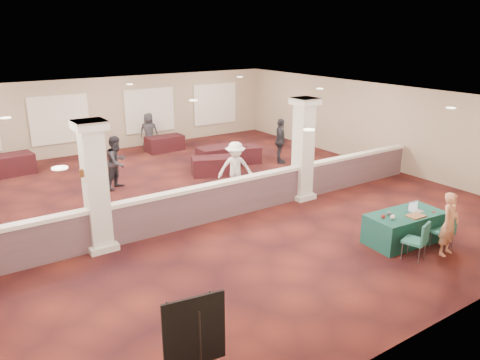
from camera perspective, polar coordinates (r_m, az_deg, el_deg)
ground at (r=14.69m, az=-5.33°, el=-2.75°), size 16.00×16.00×0.00m
wall_back at (r=21.44m, az=-15.94°, el=7.68°), size 16.00×0.04×3.20m
wall_front at (r=8.49m, az=21.71°, el=-8.34°), size 16.00×0.04×3.20m
wall_right at (r=19.24m, az=16.01°, el=6.56°), size 0.04×16.00×3.20m
ceiling at (r=13.89m, az=-5.71°, el=9.69°), size 16.00×16.00×0.02m
partition_wall at (r=13.27m, az=-2.27°, el=-2.37°), size 15.60×0.28×1.10m
column_left at (r=11.58m, az=-17.21°, el=-0.68°), size 0.72×0.72×3.20m
column_right at (r=14.68m, az=7.70°, el=3.85°), size 0.72×0.72×3.20m
sconce_left at (r=11.40m, az=-18.71°, el=0.81°), size 0.12×0.12×0.18m
sconce_right at (r=11.55m, az=-16.06°, el=1.27°), size 0.12×0.12×0.18m
near_table at (r=12.60m, az=19.38°, el=-5.48°), size 2.07×1.14×0.77m
conf_chair_main at (r=12.49m, az=23.82°, el=-5.61°), size 0.45×0.46×0.86m
conf_chair_side at (r=11.64m, az=20.98°, el=-6.66°), size 0.60×0.60×0.96m
easel_board at (r=7.11m, az=-5.59°, el=-18.02°), size 0.94×0.52×1.60m
woman at (r=12.15m, az=24.16°, el=-4.93°), size 0.61×0.45×1.56m
far_table_front_center at (r=17.37m, az=-3.15°, el=1.75°), size 1.82×1.36×0.66m
far_table_front_right at (r=18.83m, az=-0.10°, el=3.07°), size 1.83×1.28×0.67m
far_table_back_left at (r=19.26m, az=-26.56°, el=1.61°), size 1.95×1.12×0.75m
far_table_back_center at (r=21.03m, az=-9.16°, el=4.42°), size 1.63×0.82×0.66m
far_table_back_right at (r=18.60m, az=-2.34°, el=2.98°), size 1.89×1.03×0.75m
attendee_a at (r=16.24m, az=-14.77°, el=2.10°), size 0.98×0.90×1.80m
attendee_b at (r=15.13m, az=-0.56°, el=1.44°), size 1.23×0.99×1.75m
attendee_c at (r=18.80m, az=4.93°, el=4.76°), size 1.03×1.16×1.81m
attendee_d at (r=21.17m, az=-11.03°, el=5.80°), size 0.92×0.85×1.67m
laptop_base at (r=12.66m, az=20.69°, el=-3.60°), size 0.36×0.27×0.02m
laptop_screen at (r=12.69m, az=20.34°, el=-2.91°), size 0.35×0.04×0.23m
screen_glow at (r=12.69m, az=20.35°, el=-2.99°), size 0.31×0.03×0.20m
knitting at (r=12.34m, az=20.64°, el=-4.12°), size 0.44×0.35×0.03m
yarn_cream at (r=11.96m, az=18.14°, el=-4.32°), size 0.12×0.12×0.12m
yarn_red at (r=11.95m, az=17.07°, el=-4.26°), size 0.11×0.11×0.11m
yarn_grey at (r=12.18m, az=17.68°, el=-3.89°), size 0.11×0.11×0.11m
scissors at (r=12.80m, az=22.57°, el=-3.61°), size 0.13×0.04×0.01m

